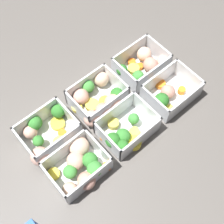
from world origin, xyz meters
The scene contains 7 objects.
ground_plane centered at (0.00, 0.00, 0.00)m, with size 4.00×4.00×0.00m, color #56514C.
container_near_left centered at (-0.17, -0.06, 0.02)m, with size 0.16×0.11×0.06m.
container_near_center centered at (0.00, -0.05, 0.02)m, with size 0.16×0.14×0.06m.
container_near_right centered at (0.17, -0.06, 0.03)m, with size 0.16×0.13×0.06m.
container_far_left centered at (-0.15, 0.06, 0.02)m, with size 0.14×0.11×0.06m.
container_far_center centered at (0.01, 0.07, 0.02)m, with size 0.14×0.12×0.06m.
container_far_right centered at (0.16, 0.06, 0.03)m, with size 0.14×0.14×0.06m.
Camera 1 is at (0.26, 0.30, 0.75)m, focal length 50.00 mm.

